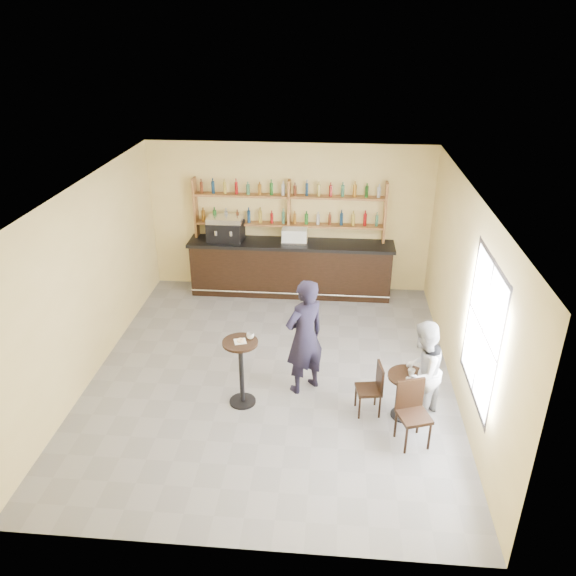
# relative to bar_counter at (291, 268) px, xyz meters

# --- Properties ---
(floor) EXTENTS (7.00, 7.00, 0.00)m
(floor) POSITION_rel_bar_counter_xyz_m (-0.06, -3.15, -0.59)
(floor) COLOR gray
(floor) RESTS_ON ground
(ceiling) EXTENTS (7.00, 7.00, 0.00)m
(ceiling) POSITION_rel_bar_counter_xyz_m (-0.06, -3.15, 2.61)
(ceiling) COLOR white
(ceiling) RESTS_ON wall_back
(wall_back) EXTENTS (7.00, 0.00, 7.00)m
(wall_back) POSITION_rel_bar_counter_xyz_m (-0.06, 0.35, 1.01)
(wall_back) COLOR #FBE08E
(wall_back) RESTS_ON floor
(wall_front) EXTENTS (7.00, 0.00, 7.00)m
(wall_front) POSITION_rel_bar_counter_xyz_m (-0.06, -6.65, 1.01)
(wall_front) COLOR #FBE08E
(wall_front) RESTS_ON floor
(wall_left) EXTENTS (0.00, 7.00, 7.00)m
(wall_left) POSITION_rel_bar_counter_xyz_m (-3.06, -3.15, 1.01)
(wall_left) COLOR #FBE08E
(wall_left) RESTS_ON floor
(wall_right) EXTENTS (0.00, 7.00, 7.00)m
(wall_right) POSITION_rel_bar_counter_xyz_m (2.94, -3.15, 1.01)
(wall_right) COLOR #FBE08E
(wall_right) RESTS_ON floor
(window_pane) EXTENTS (0.00, 2.00, 2.00)m
(window_pane) POSITION_rel_bar_counter_xyz_m (2.94, -4.35, 1.11)
(window_pane) COLOR white
(window_pane) RESTS_ON wall_right
(window_frame) EXTENTS (0.04, 1.70, 2.10)m
(window_frame) POSITION_rel_bar_counter_xyz_m (2.93, -4.35, 1.11)
(window_frame) COLOR black
(window_frame) RESTS_ON wall_right
(shelf_unit) EXTENTS (4.00, 0.26, 1.40)m
(shelf_unit) POSITION_rel_bar_counter_xyz_m (-0.06, 0.22, 1.22)
(shelf_unit) COLOR brown
(shelf_unit) RESTS_ON wall_back
(liquor_bottles) EXTENTS (3.68, 0.10, 1.00)m
(liquor_bottles) POSITION_rel_bar_counter_xyz_m (-0.06, 0.22, 1.39)
(liquor_bottles) COLOR #8C5919
(liquor_bottles) RESTS_ON shelf_unit
(bar_counter) EXTENTS (4.36, 0.85, 1.18)m
(bar_counter) POSITION_rel_bar_counter_xyz_m (0.00, 0.00, 0.00)
(bar_counter) COLOR black
(bar_counter) RESTS_ON floor
(espresso_machine) EXTENTS (0.78, 0.54, 0.53)m
(espresso_machine) POSITION_rel_bar_counter_xyz_m (-1.39, 0.00, 0.85)
(espresso_machine) COLOR black
(espresso_machine) RESTS_ON bar_counter
(pastry_case) EXTENTS (0.58, 0.48, 0.32)m
(pastry_case) POSITION_rel_bar_counter_xyz_m (0.08, 0.00, 0.75)
(pastry_case) COLOR silver
(pastry_case) RESTS_ON bar_counter
(pedestal_table) EXTENTS (0.61, 0.61, 1.12)m
(pedestal_table) POSITION_rel_bar_counter_xyz_m (-0.44, -3.96, -0.03)
(pedestal_table) COLOR black
(pedestal_table) RESTS_ON floor
(napkin) EXTENTS (0.22, 0.22, 0.00)m
(napkin) POSITION_rel_bar_counter_xyz_m (-0.44, -3.96, 0.53)
(napkin) COLOR white
(napkin) RESTS_ON pedestal_table
(donut) EXTENTS (0.13, 0.13, 0.04)m
(donut) POSITION_rel_bar_counter_xyz_m (-0.43, -3.97, 0.55)
(donut) COLOR #EAA755
(donut) RESTS_ON napkin
(cup_pedestal) EXTENTS (0.14, 0.14, 0.09)m
(cup_pedestal) POSITION_rel_bar_counter_xyz_m (-0.30, -3.86, 0.57)
(cup_pedestal) COLOR white
(cup_pedestal) RESTS_ON pedestal_table
(man_main) EXTENTS (0.84, 0.81, 1.95)m
(man_main) POSITION_rel_bar_counter_xyz_m (0.50, -3.50, 0.38)
(man_main) COLOR black
(man_main) RESTS_ON floor
(cafe_table) EXTENTS (0.68, 0.68, 0.74)m
(cafe_table) POSITION_rel_bar_counter_xyz_m (2.06, -4.08, -0.22)
(cafe_table) COLOR black
(cafe_table) RESTS_ON floor
(cup_cafe) EXTENTS (0.11, 0.11, 0.10)m
(cup_cafe) POSITION_rel_bar_counter_xyz_m (2.11, -4.08, 0.20)
(cup_cafe) COLOR white
(cup_cafe) RESTS_ON cafe_table
(chair_west) EXTENTS (0.41, 0.41, 0.84)m
(chair_west) POSITION_rel_bar_counter_xyz_m (1.51, -4.03, -0.17)
(chair_west) COLOR black
(chair_west) RESTS_ON floor
(chair_south) EXTENTS (0.53, 0.53, 0.96)m
(chair_south) POSITION_rel_bar_counter_xyz_m (2.11, -4.68, -0.11)
(chair_south) COLOR black
(chair_south) RESTS_ON floor
(patron_second) EXTENTS (0.94, 0.99, 1.61)m
(patron_second) POSITION_rel_bar_counter_xyz_m (2.25, -4.06, 0.21)
(patron_second) COLOR #A8A9AE
(patron_second) RESTS_ON floor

